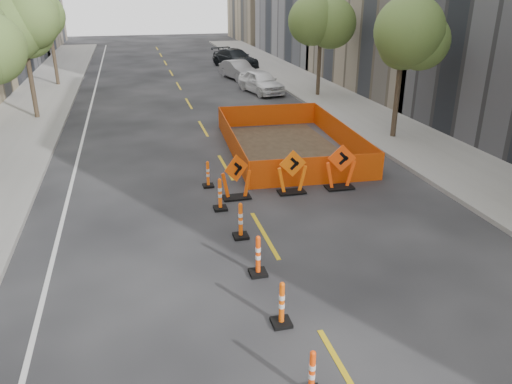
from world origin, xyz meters
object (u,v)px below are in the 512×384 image
object	(u,v)px
chevron_sign_left	(236,177)
chevron_sign_center	(292,172)
channelizer_1	(312,374)
parked_car_far	(235,58)
chevron_sign_right	(341,167)
parked_car_mid	(238,70)
channelizer_3	(258,255)
parked_car_near	(261,82)
channelizer_5	(220,194)
channelizer_6	(208,174)
channelizer_4	(241,220)
channelizer_2	(282,304)

from	to	relation	value
chevron_sign_left	chevron_sign_center	xyz separation A→B (m)	(1.96, -0.00, 0.00)
channelizer_1	parked_car_far	bearing A→B (deg)	80.11
chevron_sign_right	parked_car_mid	world-z (taller)	chevron_sign_right
channelizer_3	parked_car_near	xyz separation A→B (m)	(5.85, 22.15, 0.21)
channelizer_1	chevron_sign_center	size ratio (longest dim) A/B	0.62
chevron_sign_center	channelizer_3	bearing A→B (deg)	-116.70
chevron_sign_right	parked_car_mid	bearing A→B (deg)	99.05
channelizer_3	channelizer_5	size ratio (longest dim) A/B	1.01
channelizer_6	channelizer_1	bearing A→B (deg)	-88.91
channelizer_3	chevron_sign_center	bearing A→B (deg)	63.26
channelizer_3	chevron_sign_left	world-z (taller)	chevron_sign_left
channelizer_3	channelizer_4	bearing A→B (deg)	89.69
channelizer_5	channelizer_1	bearing A→B (deg)	-89.12
channelizer_3	channelizer_5	bearing A→B (deg)	92.94
chevron_sign_right	parked_car_near	size ratio (longest dim) A/B	0.37
channelizer_5	chevron_sign_right	world-z (taller)	chevron_sign_right
channelizer_3	channelizer_6	xyz separation A→B (m)	(-0.28, 6.15, -0.06)
channelizer_1	channelizer_3	size ratio (longest dim) A/B	0.90
chevron_sign_right	parked_car_mid	size ratio (longest dim) A/B	0.39
channelizer_3	channelizer_6	world-z (taller)	channelizer_3
chevron_sign_right	channelizer_2	bearing A→B (deg)	-109.34
channelizer_1	chevron_sign_center	world-z (taller)	chevron_sign_center
channelizer_5	parked_car_far	world-z (taller)	parked_car_far
parked_car_mid	chevron_sign_left	bearing A→B (deg)	-116.32
channelizer_2	chevron_sign_center	bearing A→B (deg)	70.42
channelizer_5	chevron_sign_left	xyz separation A→B (m)	(0.69, 0.76, 0.25)
channelizer_3	chevron_sign_left	bearing A→B (deg)	84.30
channelizer_1	parked_car_mid	size ratio (longest dim) A/B	0.23
channelizer_6	chevron_sign_center	distance (m)	3.03
chevron_sign_left	parked_car_far	distance (m)	29.58
channelizer_3	chevron_sign_center	xyz separation A→B (m)	(2.45, 4.86, 0.25)
channelizer_6	parked_car_mid	bearing A→B (deg)	75.04
channelizer_6	chevron_sign_left	world-z (taller)	chevron_sign_left
channelizer_3	parked_car_far	size ratio (longest dim) A/B	0.20
channelizer_5	chevron_sign_left	distance (m)	1.06
channelizer_5	chevron_sign_left	size ratio (longest dim) A/B	0.68
parked_car_near	channelizer_6	bearing A→B (deg)	-122.44
chevron_sign_left	chevron_sign_right	bearing A→B (deg)	-24.19
channelizer_1	channelizer_6	xyz separation A→B (m)	(-0.20, 10.25, -0.01)
channelizer_2	parked_car_mid	distance (m)	30.39
channelizer_1	parked_car_mid	distance (m)	32.42
channelizer_2	chevron_sign_right	distance (m)	8.10
parked_car_near	parked_car_far	bearing A→B (deg)	75.19
channelizer_3	parked_car_mid	distance (m)	28.38
channelizer_4	chevron_sign_right	distance (m)	5.07
channelizer_4	channelizer_6	size ratio (longest dim) A/B	1.11
channelizer_4	channelizer_5	xyz separation A→B (m)	(-0.22, 2.05, -0.00)
channelizer_4	parked_car_far	world-z (taller)	parked_car_far
channelizer_1	parked_car_near	bearing A→B (deg)	77.26
channelizer_3	parked_car_far	distance (m)	34.43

